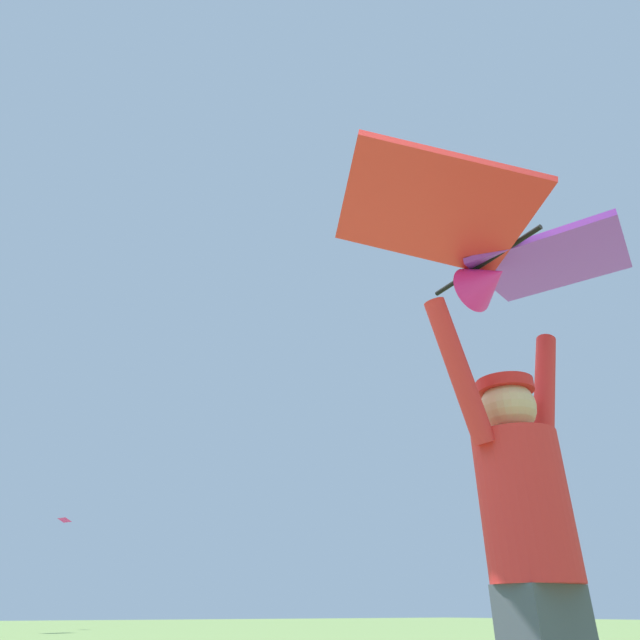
# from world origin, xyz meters

# --- Properties ---
(kite_flyer_person) EXTENTS (0.81, 0.35, 1.92)m
(kite_flyer_person) POSITION_xyz_m (0.30, -0.37, 0.94)
(kite_flyer_person) COLOR #424751
(kite_flyer_person) RESTS_ON ground
(held_stunt_kite) EXTENTS (1.81, 0.98, 0.40)m
(held_stunt_kite) POSITION_xyz_m (0.30, -0.45, 2.27)
(held_stunt_kite) COLOR black
(distant_kite_magenta_mid_right) EXTENTS (0.56, 0.57, 0.25)m
(distant_kite_magenta_mid_right) POSITION_xyz_m (3.48, 28.15, 4.63)
(distant_kite_magenta_mid_right) COLOR #DB2393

